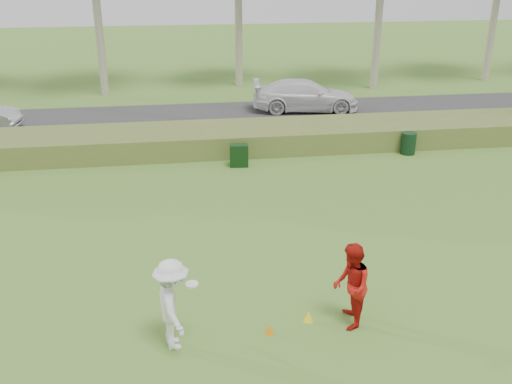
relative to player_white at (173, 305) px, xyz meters
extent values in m
plane|color=#427025|center=(2.41, 0.84, -0.98)|extent=(120.00, 120.00, 0.00)
cube|color=#506327|center=(2.41, 12.84, -0.53)|extent=(80.00, 3.00, 0.90)
cube|color=#2D2D2D|center=(2.41, 17.84, -0.95)|extent=(80.00, 6.00, 0.06)
imported|color=silver|center=(0.00, 0.00, 0.00)|extent=(0.95, 1.38, 1.97)
cylinder|color=white|center=(0.40, 0.00, 0.44)|extent=(0.27, 0.27, 0.03)
imported|color=#B1140F|center=(3.75, 0.18, -0.02)|extent=(0.90, 1.06, 1.92)
cone|color=orange|center=(1.99, 0.10, -0.88)|extent=(0.20, 0.20, 0.22)
cone|color=yellow|center=(2.91, 0.42, -0.86)|extent=(0.23, 0.23, 0.25)
cube|color=black|center=(2.62, 10.65, -0.55)|extent=(0.72, 0.48, 0.86)
cylinder|color=black|center=(9.59, 11.11, -0.54)|extent=(0.67, 0.67, 0.88)
imported|color=silver|center=(7.02, 18.48, -0.14)|extent=(5.62, 2.81, 1.57)
camera|label=1|loc=(0.23, -9.81, 6.42)|focal=40.00mm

